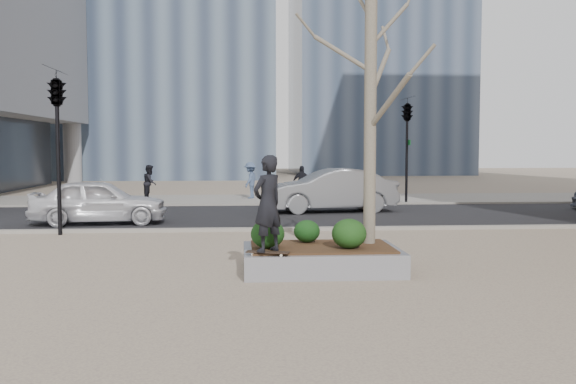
{
  "coord_description": "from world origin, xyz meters",
  "views": [
    {
      "loc": [
        -0.55,
        -12.24,
        2.4
      ],
      "look_at": [
        0.5,
        2.0,
        1.4
      ],
      "focal_mm": 40.0,
      "sensor_mm": 36.0,
      "label": 1
    }
  ],
  "objects": [
    {
      "name": "skateboarder",
      "position": [
        -0.07,
        -0.82,
        1.39
      ],
      "size": [
        0.75,
        0.73,
        1.73
      ],
      "primitive_type": "imported",
      "rotation": [
        0.0,
        0.0,
        3.85
      ],
      "color": "black",
      "rests_on": "skateboard"
    },
    {
      "name": "planter_mulch",
      "position": [
        1.0,
        0.0,
        0.47
      ],
      "size": [
        2.7,
        1.7,
        0.04
      ],
      "primitive_type": "cube",
      "color": "#382314",
      "rests_on": "planter"
    },
    {
      "name": "sycamore_tree",
      "position": [
        2.0,
        0.3,
        3.79
      ],
      "size": [
        2.8,
        2.8,
        6.6
      ],
      "primitive_type": null,
      "color": "gray",
      "rests_on": "planter_mulch"
    },
    {
      "name": "far_sidewalk",
      "position": [
        0.0,
        17.0,
        0.01
      ],
      "size": [
        60.0,
        6.0,
        0.02
      ],
      "primitive_type": "cube",
      "color": "gray",
      "rests_on": "ground"
    },
    {
      "name": "shrub_middle",
      "position": [
        0.77,
        0.47,
        0.71
      ],
      "size": [
        0.53,
        0.53,
        0.45
      ],
      "primitive_type": "ellipsoid",
      "color": "#113711",
      "rests_on": "planter_mulch"
    },
    {
      "name": "ground",
      "position": [
        0.0,
        0.0,
        0.0
      ],
      "size": [
        120.0,
        120.0,
        0.0
      ],
      "primitive_type": "plane",
      "color": "tan",
      "rests_on": "ground"
    },
    {
      "name": "shrub_right",
      "position": [
        1.48,
        -0.35,
        0.77
      ],
      "size": [
        0.66,
        0.66,
        0.56
      ],
      "primitive_type": "ellipsoid",
      "color": "#163D13",
      "rests_on": "planter_mulch"
    },
    {
      "name": "street",
      "position": [
        0.0,
        10.0,
        0.01
      ],
      "size": [
        60.0,
        8.0,
        0.02
      ],
      "primitive_type": "cube",
      "color": "black",
      "rests_on": "ground"
    },
    {
      "name": "planter",
      "position": [
        1.0,
        0.0,
        0.23
      ],
      "size": [
        3.0,
        2.0,
        0.45
      ],
      "primitive_type": "cube",
      "color": "gray",
      "rests_on": "ground"
    },
    {
      "name": "car_silver",
      "position": [
        2.73,
        11.13,
        0.82
      ],
      "size": [
        5.01,
        2.29,
        1.59
      ],
      "primitive_type": "imported",
      "rotation": [
        0.0,
        0.0,
        4.84
      ],
      "color": "gray",
      "rests_on": "street"
    },
    {
      "name": "shrub_left",
      "position": [
        -0.05,
        -0.22,
        0.76
      ],
      "size": [
        0.64,
        0.64,
        0.55
      ],
      "primitive_type": "ellipsoid",
      "color": "#133511",
      "rests_on": "planter_mulch"
    },
    {
      "name": "pedestrian_b",
      "position": [
        -0.1,
        17.57,
        0.87
      ],
      "size": [
        0.95,
        1.23,
        1.69
      ],
      "primitive_type": "imported",
      "rotation": [
        0.0,
        0.0,
        4.38
      ],
      "color": "#44577B",
      "rests_on": "far_sidewalk"
    },
    {
      "name": "pedestrian_c",
      "position": [
        2.19,
        16.33,
        0.8
      ],
      "size": [
        0.94,
        0.48,
        1.55
      ],
      "primitive_type": "imported",
      "rotation": [
        0.0,
        0.0,
        3.03
      ],
      "color": "black",
      "rests_on": "far_sidewalk"
    },
    {
      "name": "police_car",
      "position": [
        -4.95,
        7.95,
        0.72
      ],
      "size": [
        4.24,
        2.01,
        1.4
      ],
      "primitive_type": "imported",
      "rotation": [
        0.0,
        0.0,
        1.66
      ],
      "color": "white",
      "rests_on": "street"
    },
    {
      "name": "pedestrian_a",
      "position": [
        -4.63,
        16.93,
        0.82
      ],
      "size": [
        0.68,
        0.83,
        1.58
      ],
      "primitive_type": "imported",
      "rotation": [
        0.0,
        0.0,
        1.46
      ],
      "color": "black",
      "rests_on": "far_sidewalk"
    },
    {
      "name": "skateboard",
      "position": [
        -0.07,
        -0.82,
        0.49
      ],
      "size": [
        0.81,
        0.39,
        0.08
      ],
      "primitive_type": null,
      "rotation": [
        0.0,
        0.0,
        -0.25
      ],
      "color": "black",
      "rests_on": "planter"
    },
    {
      "name": "traffic_light_far",
      "position": [
        6.5,
        14.6,
        2.25
      ],
      "size": [
        0.6,
        2.48,
        4.5
      ],
      "primitive_type": null,
      "color": "black",
      "rests_on": "ground"
    },
    {
      "name": "traffic_light_near",
      "position": [
        -5.5,
        5.6,
        2.25
      ],
      "size": [
        0.6,
        2.48,
        4.5
      ],
      "primitive_type": null,
      "color": "black",
      "rests_on": "ground"
    }
  ]
}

